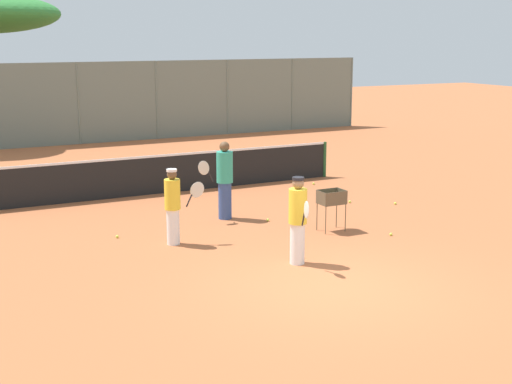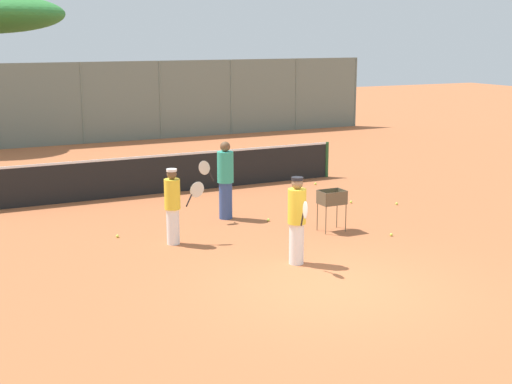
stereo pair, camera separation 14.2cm
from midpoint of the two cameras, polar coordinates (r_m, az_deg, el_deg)
ground_plane at (r=12.38m, az=6.38°, el=-7.58°), size 80.00×80.00×0.00m
tennis_net at (r=19.53m, az=-6.84°, el=1.55°), size 10.24×0.10×1.07m
back_fence at (r=28.95m, az=-13.60°, el=6.91°), size 25.74×0.08×3.20m
player_white_outfit at (r=14.64m, az=-6.38°, el=-1.06°), size 0.87×0.33×1.58m
player_red_cap at (r=16.58m, az=-2.24°, el=1.02°), size 0.94×0.38×1.83m
player_yellow_shirt at (r=13.30m, az=3.60°, el=-2.20°), size 0.35×0.88×1.67m
ball_cart at (r=15.65m, az=6.35°, el=-0.69°), size 0.56×0.41×0.91m
tennis_ball_0 at (r=18.46m, az=11.41°, el=-0.92°), size 0.07×0.07×0.07m
tennis_ball_1 at (r=16.51m, az=1.24°, el=-2.25°), size 0.07×0.07×0.07m
tennis_ball_2 at (r=15.60m, az=11.02°, el=-3.37°), size 0.07×0.07×0.07m
tennis_ball_3 at (r=19.45m, az=-2.61°, el=0.00°), size 0.07×0.07×0.07m
tennis_ball_4 at (r=20.59m, az=4.97°, el=0.66°), size 0.07×0.07×0.07m
tennis_ball_5 at (r=18.45m, az=7.83°, el=-0.79°), size 0.07×0.07×0.07m
tennis_ball_6 at (r=15.47m, az=-10.77°, el=-3.49°), size 0.07×0.07×0.07m
parked_car at (r=31.33m, az=-14.04°, el=5.55°), size 4.20×1.70×1.60m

